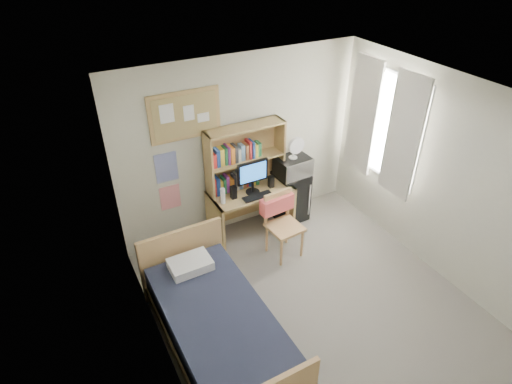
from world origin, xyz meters
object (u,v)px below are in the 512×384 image
bulletin_board (185,115)px  speaker_left (233,192)px  mini_fridge (290,196)px  desk_fan (293,148)px  microwave (293,166)px  speaker_right (271,182)px  desk (251,211)px  bed (219,330)px  desk_chair (285,227)px  monitor (253,177)px

bulletin_board → speaker_left: bearing=-38.0°
mini_fridge → desk_fan: (0.00, -0.02, 0.83)m
speaker_left → microwave: bearing=4.8°
speaker_right → microwave: microwave is taller
desk → bed: desk is taller
desk → speaker_left: 0.56m
mini_fridge → speaker_left: bearing=-176.5°
bulletin_board → speaker_right: size_ratio=5.34×
desk → desk_fan: 1.11m
desk_chair → speaker_left: 0.85m
speaker_left → desk_fan: size_ratio=0.59×
desk_chair → microwave: size_ratio=1.96×
bulletin_board → desk_fan: bearing=-10.1°
speaker_left → speaker_right: 0.60m
bed → desk: bearing=52.1°
bed → speaker_right: bearing=45.1°
desk → desk_chair: size_ratio=1.25×
desk_chair → mini_fridge: bearing=48.6°
bulletin_board → bed: (-0.49, -1.97, -1.64)m
bulletin_board → desk: (0.77, -0.30, -1.55)m
desk → bed: size_ratio=0.58×
desk → monitor: 0.62m
microwave → desk_fan: bearing=0.0°
desk → bed: bearing=-127.9°
bed → speaker_left: (0.96, 1.60, 0.55)m
monitor → bed: bearing=-128.9°
bed → microwave: (1.97, 1.70, 0.65)m
bulletin_board → desk_chair: bearing=-45.4°
monitor → microwave: monitor is taller
desk_fan → bed: bearing=-142.5°
desk → desk_fan: (0.71, 0.04, 0.85)m
desk → monitor: bearing=-90.0°
bulletin_board → monitor: 1.26m
bulletin_board → desk_chair: 1.98m
bed → monitor: bearing=51.1°
microwave → desk_fan: size_ratio=1.54×
speaker_left → desk_fan: desk_fan is taller
monitor → desk_chair: bearing=-74.3°
desk → desk_chair: desk_chair is taller
monitor → desk_fan: bearing=6.8°
speaker_right → microwave: size_ratio=0.37×
desk_chair → mini_fridge: desk_chair is taller
desk_chair → speaker_right: 0.71m
bulletin_board → microwave: size_ratio=1.95×
desk_chair → bed: (-1.44, -1.01, -0.19)m
microwave → desk_chair: bearing=-130.8°
mini_fridge → microwave: size_ratio=1.63×
bulletin_board → desk: bulletin_board is taller
desk_chair → bed: bearing=-149.7°
mini_fridge → microwave: microwave is taller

